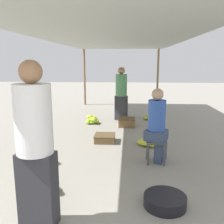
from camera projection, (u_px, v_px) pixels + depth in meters
canopy_post_back_left at (85, 77)px, 10.16m from camera, size 0.08×0.08×2.25m
canopy_post_back_right at (158, 78)px, 9.97m from camera, size 0.08×0.08×2.25m
canopy_tarp at (116, 39)px, 5.79m from camera, size 3.36×8.69×0.04m
vendor_foreground at (35, 144)px, 2.56m from camera, size 0.42×0.42×1.77m
stool at (156, 144)px, 4.35m from camera, size 0.34×0.34×0.41m
vendor_seated at (157, 125)px, 4.29m from camera, size 0.45×0.45×1.31m
basin_black at (165, 201)px, 3.06m from camera, size 0.52×0.52×0.14m
banana_pile_left_0 at (38, 187)px, 3.35m from camera, size 0.51×0.46×0.34m
banana_pile_left_1 at (92, 120)px, 7.18m from camera, size 0.45×0.46×0.25m
banana_pile_left_2 at (43, 159)px, 4.27m from camera, size 0.49×0.42×0.25m
banana_pile_right_0 at (151, 142)px, 5.36m from camera, size 0.56×0.61×0.18m
banana_pile_right_1 at (151, 117)px, 7.70m from camera, size 0.45×0.52×0.18m
crate_near at (127, 122)px, 6.87m from camera, size 0.45×0.45×0.22m
crate_mid at (105, 138)px, 5.54m from camera, size 0.45×0.45×0.16m
shopper_walking_mid at (121, 93)px, 7.47m from camera, size 0.44×0.44×1.60m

